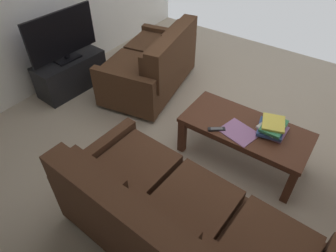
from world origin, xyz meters
name	(u,v)px	position (x,y,z in m)	size (l,w,h in m)	color
ground_plane	(212,138)	(0.00, 0.00, 0.00)	(4.82, 5.03, 0.01)	tan
sofa_main	(178,229)	(-0.40, 1.32, 0.37)	(1.98, 1.01, 0.88)	black
loveseat_near	(153,65)	(1.12, -0.41, 0.36)	(1.05, 1.49, 0.85)	black
coffee_table	(245,131)	(-0.37, 0.11, 0.38)	(1.21, 0.56, 0.45)	#4C2819
tv_stand	(71,74)	(2.02, 0.20, 0.22)	(0.44, 0.93, 0.44)	black
flat_tv	(62,36)	(2.02, 0.20, 0.75)	(0.22, 0.93, 0.60)	black
book_stack	(272,127)	(-0.59, 0.04, 0.50)	(0.28, 0.31, 0.12)	#996699
tv_remote	(217,129)	(-0.17, 0.31, 0.46)	(0.15, 0.13, 0.02)	black
loose_magazine	(239,132)	(-0.35, 0.23, 0.45)	(0.25, 0.31, 0.01)	#996699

